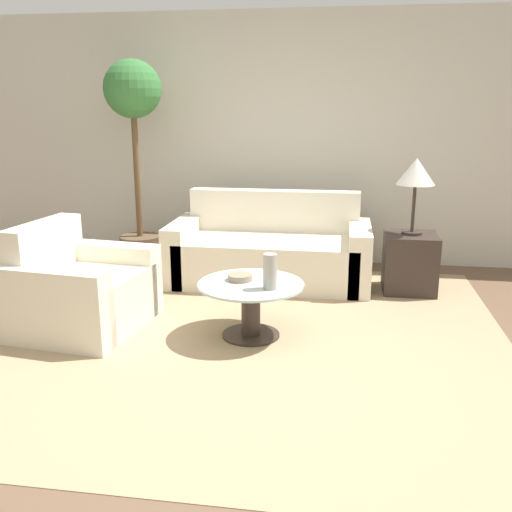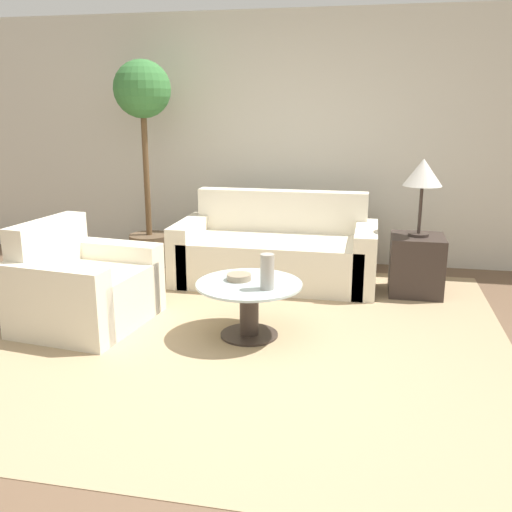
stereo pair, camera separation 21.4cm
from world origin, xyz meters
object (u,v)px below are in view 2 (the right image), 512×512
Objects in this scene: armchair at (80,289)px; potted_plant at (144,132)px; coffee_table at (249,302)px; vase at (267,272)px; bowl at (239,277)px; table_lamp at (423,175)px; sofa_main at (277,252)px.

potted_plant reaches higher than armchair.
potted_plant is (-1.44, 1.67, 1.13)m from coffee_table.
vase reaches higher than bowl.
potted_plant is 2.55m from vase.
table_lamp is at bearing -56.84° from armchair.
table_lamp reaches higher than sofa_main.
sofa_main is 1.77× the size of armchair.
armchair is 0.51× the size of potted_plant.
coffee_table is 3.06× the size of vase.
armchair is 1.57× the size of table_lamp.
bowl is at bearing -137.80° from table_lamp.
vase is (0.19, -1.56, 0.26)m from sofa_main.
sofa_main is at bearing -35.08° from armchair.
sofa_main is 7.48× the size of vase.
sofa_main is at bearing 97.10° from vase.
armchair reaches higher than coffee_table.
potted_plant is 11.61× the size of bowl.
bowl is at bearing -80.46° from armchair.
potted_plant reaches higher than sofa_main.
table_lamp is at bearing 51.51° from vase.
sofa_main is 1.94m from armchair.
sofa_main is at bearing 91.54° from coffee_table.
bowl is at bearing -50.03° from potted_plant.
coffee_table is at bearing -49.19° from potted_plant.
coffee_table is (0.04, -1.44, -0.01)m from sofa_main.
coffee_table is (1.34, 0.00, -0.01)m from armchair.
potted_plant is at bearing 130.81° from coffee_table.
armchair reaches higher than bowl.
vase is at bearing -36.24° from coffee_table.
vase is at bearing -48.16° from potted_plant.
bowl is at bearing 148.12° from coffee_table.
coffee_table is 4.29× the size of bowl.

